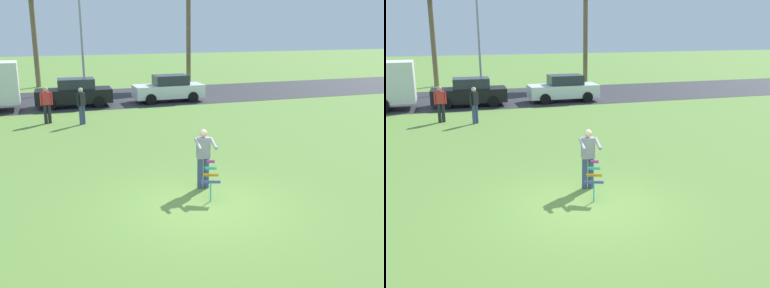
# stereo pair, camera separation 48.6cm
# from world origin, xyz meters

# --- Properties ---
(ground_plane) EXTENTS (120.00, 120.00, 0.00)m
(ground_plane) POSITION_xyz_m (0.00, 0.00, 0.00)
(ground_plane) COLOR olive
(road_strip) EXTENTS (120.00, 8.00, 0.01)m
(road_strip) POSITION_xyz_m (0.00, 18.10, 0.01)
(road_strip) COLOR #2D2D33
(road_strip) RESTS_ON ground
(person_kite_flyer) EXTENTS (0.58, 0.68, 1.73)m
(person_kite_flyer) POSITION_xyz_m (0.42, 1.20, 0.95)
(person_kite_flyer) COLOR #384772
(person_kite_flyer) RESTS_ON ground
(kite_held) EXTENTS (0.56, 0.72, 1.02)m
(kite_held) POSITION_xyz_m (0.33, 0.38, 0.66)
(kite_held) COLOR #D83399
(kite_held) RESTS_ON ground
(parked_car_black) EXTENTS (4.24, 1.92, 1.60)m
(parked_car_black) POSITION_xyz_m (-2.12, 15.70, 0.77)
(parked_car_black) COLOR black
(parked_car_black) RESTS_ON ground
(parked_car_white) EXTENTS (4.21, 1.86, 1.60)m
(parked_car_white) POSITION_xyz_m (3.46, 15.70, 0.77)
(parked_car_white) COLOR white
(parked_car_white) RESTS_ON ground
(streetlight_pole) EXTENTS (0.24, 1.65, 7.00)m
(streetlight_pole) POSITION_xyz_m (-0.94, 22.86, 4.00)
(streetlight_pole) COLOR #9E9EA3
(streetlight_pole) RESTS_ON ground
(person_walker_near) EXTENTS (0.57, 0.27, 1.73)m
(person_walker_near) POSITION_xyz_m (-3.66, 11.59, 0.93)
(person_walker_near) COLOR #26262B
(person_walker_near) RESTS_ON ground
(person_walker_far) EXTENTS (0.42, 0.44, 1.73)m
(person_walker_far) POSITION_xyz_m (-2.13, 10.83, 0.93)
(person_walker_far) COLOR #384772
(person_walker_far) RESTS_ON ground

